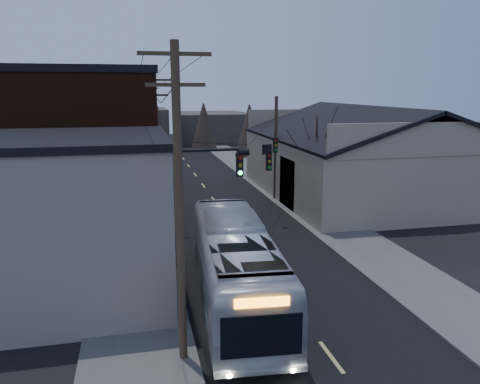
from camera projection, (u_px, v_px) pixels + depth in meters
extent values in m
cube|color=black|center=(207.00, 190.00, 42.81)|extent=(9.00, 110.00, 0.02)
cube|color=#474744|center=(134.00, 193.00, 41.39)|extent=(4.00, 110.00, 0.12)
cube|color=#474744|center=(275.00, 186.00, 44.21)|extent=(4.00, 110.00, 0.12)
cube|color=slate|center=(74.00, 221.00, 20.11)|extent=(8.00, 8.00, 7.00)
cube|color=black|center=(75.00, 154.00, 30.04)|extent=(10.00, 12.00, 10.00)
cube|color=#37312C|center=(100.00, 147.00, 45.70)|extent=(9.00, 14.00, 7.00)
cube|color=gray|center=(364.00, 167.00, 40.34)|extent=(16.00, 20.00, 5.00)
cube|color=black|center=(322.00, 123.00, 38.64)|extent=(8.16, 20.60, 2.86)
cube|color=black|center=(409.00, 122.00, 40.38)|extent=(8.16, 20.60, 2.86)
cube|color=#37312C|center=(135.00, 128.00, 74.18)|extent=(10.00, 12.00, 6.00)
cube|color=#37312C|center=(211.00, 127.00, 81.87)|extent=(12.00, 14.00, 5.00)
cone|color=black|center=(316.00, 166.00, 33.93)|extent=(0.40, 0.40, 7.20)
cylinder|color=#382B1E|center=(179.00, 212.00, 14.89)|extent=(0.28, 0.28, 10.50)
cube|color=#382B1E|center=(175.00, 54.00, 13.84)|extent=(2.20, 0.12, 0.12)
cylinder|color=#382B1E|center=(156.00, 155.00, 29.22)|extent=(0.28, 0.28, 10.00)
cube|color=#382B1E|center=(153.00, 80.00, 28.23)|extent=(2.20, 0.12, 0.12)
cylinder|color=#382B1E|center=(148.00, 136.00, 43.55)|extent=(0.28, 0.28, 9.50)
cube|color=#382B1E|center=(146.00, 88.00, 42.61)|extent=(2.20, 0.12, 0.12)
cylinder|color=#382B1E|center=(144.00, 126.00, 57.89)|extent=(0.28, 0.28, 9.00)
cube|color=#382B1E|center=(142.00, 93.00, 57.00)|extent=(2.20, 0.12, 0.12)
cylinder|color=#382B1E|center=(276.00, 149.00, 38.22)|extent=(0.28, 0.28, 8.50)
cube|color=black|center=(240.00, 165.00, 19.67)|extent=(0.28, 0.20, 1.00)
cube|color=black|center=(269.00, 161.00, 24.65)|extent=(0.28, 0.20, 1.00)
cube|color=black|center=(275.00, 145.00, 30.82)|extent=(0.28, 0.20, 1.00)
imported|color=#B4BAC0|center=(235.00, 264.00, 20.04)|extent=(3.93, 12.63, 3.46)
imported|color=#ABAEB3|center=(157.00, 179.00, 44.13)|extent=(1.85, 4.54, 1.47)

